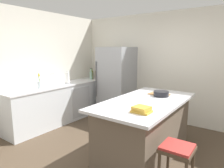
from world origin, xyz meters
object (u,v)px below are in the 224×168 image
(sink_faucet, at_px, (52,79))
(mixing_bowl, at_px, (161,94))
(whiskey_bottle, at_px, (96,74))
(olive_oil_bottle, at_px, (92,75))
(cookbook_stack, at_px, (142,110))
(refrigerator, at_px, (117,82))
(gin_bottle, at_px, (91,75))
(kitchen_island, at_px, (145,128))
(bar_stool, at_px, (177,155))
(flower_vase, at_px, (39,84))
(syrup_bottle, at_px, (97,75))
(cutting_board, at_px, (159,94))
(paper_towel_roll, at_px, (67,78))

(sink_faucet, height_order, mixing_bowl, sink_faucet)
(whiskey_bottle, bearing_deg, olive_oil_bottle, -129.03)
(sink_faucet, xyz_separation_m, cookbook_stack, (2.66, -0.67, -0.09))
(refrigerator, relative_size, sink_faucet, 5.97)
(refrigerator, height_order, whiskey_bottle, refrigerator)
(gin_bottle, bearing_deg, refrigerator, 7.21)
(kitchen_island, relative_size, refrigerator, 1.11)
(refrigerator, relative_size, cookbook_stack, 7.48)
(refrigerator, xyz_separation_m, bar_stool, (2.24, -2.04, -0.37))
(flower_vase, bearing_deg, olive_oil_bottle, 91.06)
(bar_stool, relative_size, syrup_bottle, 2.53)
(whiskey_bottle, relative_size, cookbook_stack, 1.22)
(syrup_bottle, relative_size, whiskey_bottle, 0.87)
(gin_bottle, distance_m, cutting_board, 2.48)
(syrup_bottle, height_order, olive_oil_bottle, olive_oil_bottle)
(flower_vase, xyz_separation_m, gin_bottle, (0.01, 1.64, 0.02))
(paper_towel_roll, distance_m, cookbook_stack, 2.78)
(bar_stool, bearing_deg, cookbook_stack, 176.65)
(bar_stool, relative_size, paper_towel_roll, 2.05)
(refrigerator, xyz_separation_m, flower_vase, (-0.80, -1.74, 0.11))
(olive_oil_bottle, bearing_deg, bar_stool, -33.36)
(refrigerator, bearing_deg, mixing_bowl, -31.90)
(mixing_bowl, height_order, cutting_board, mixing_bowl)
(sink_faucet, bearing_deg, whiskey_bottle, 84.23)
(sink_faucet, bearing_deg, olive_oil_bottle, 87.07)
(flower_vase, bearing_deg, kitchen_island, 7.95)
(syrup_bottle, bearing_deg, gin_bottle, -86.09)
(whiskey_bottle, distance_m, gin_bottle, 0.19)
(gin_bottle, distance_m, mixing_bowl, 2.58)
(kitchen_island, xyz_separation_m, flower_vase, (-2.34, -0.33, 0.53))
(kitchen_island, distance_m, olive_oil_bottle, 2.81)
(refrigerator, xyz_separation_m, whiskey_bottle, (-0.76, 0.09, 0.13))
(sink_faucet, relative_size, gin_bottle, 0.99)
(olive_oil_bottle, relative_size, mixing_bowl, 1.11)
(flower_vase, xyz_separation_m, cookbook_stack, (2.56, -0.27, -0.03))
(bar_stool, height_order, whiskey_bottle, whiskey_bottle)
(kitchen_island, height_order, mixing_bowl, mixing_bowl)
(mixing_bowl, bearing_deg, cookbook_stack, -81.98)
(flower_vase, bearing_deg, paper_towel_roll, 90.79)
(syrup_bottle, height_order, gin_bottle, gin_bottle)
(syrup_bottle, distance_m, gin_bottle, 0.27)
(flower_vase, height_order, mixing_bowl, flower_vase)
(refrigerator, bearing_deg, olive_oil_bottle, -179.47)
(sink_faucet, height_order, cookbook_stack, sink_faucet)
(refrigerator, relative_size, syrup_bottle, 7.09)
(bar_stool, xyz_separation_m, olive_oil_bottle, (-3.08, 2.03, 0.50))
(bar_stool, distance_m, paper_towel_roll, 3.29)
(olive_oil_bottle, distance_m, gin_bottle, 0.10)
(mixing_bowl, bearing_deg, paper_towel_roll, 178.56)
(flower_vase, xyz_separation_m, olive_oil_bottle, (-0.03, 1.73, 0.02))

